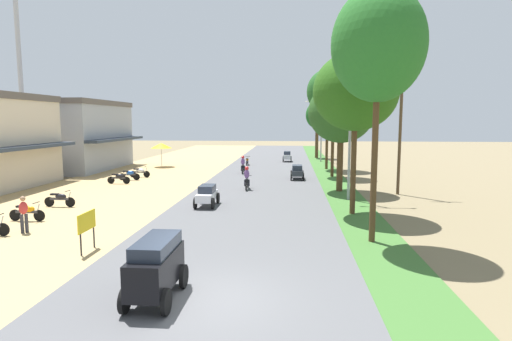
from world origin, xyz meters
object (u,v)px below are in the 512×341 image
Objects in this scene: parked_motorbike_fourth at (119,177)px; car_sedan_charcoal at (297,171)px; streetlamp_far at (316,123)px; street_signboard at (87,224)px; pedestrian_on_shoulder at (24,212)px; car_sedan_white at (207,194)px; vendor_umbrella at (161,146)px; parked_motorbike_sixth at (140,172)px; median_tree_nearest at (378,45)px; car_hatchback_silver at (287,156)px; motorbike_foreground_rider at (247,179)px; parked_motorbike_third at (60,198)px; motorbike_ahead_second at (243,165)px; median_tree_second at (356,92)px; motorbike_ahead_third at (247,161)px; parked_motorbike_second at (27,211)px; median_tree_sixth at (317,116)px; car_van_black at (156,266)px; streetlamp_near at (350,125)px; median_tree_fourth at (333,108)px; median_tree_third at (341,113)px; median_tree_fifth at (328,92)px; parked_motorbike_fifth at (129,174)px; utility_pole_near at (401,119)px; streetlamp_mid at (321,126)px.

car_sedan_charcoal is at bearing 14.54° from parked_motorbike_fourth.
street_signboard is at bearing -103.81° from streetlamp_far.
pedestrian_on_shoulder is 0.72× the size of car_sedan_white.
vendor_umbrella reaches higher than street_signboard.
median_tree_nearest is at bearing -47.57° from parked_motorbike_sixth.
car_hatchback_silver is 20.66m from motorbike_foreground_rider.
parked_motorbike_third is 1.00× the size of motorbike_ahead_second.
median_tree_second is at bearing -77.81° from car_sedan_charcoal.
parked_motorbike_sixth is 30.42m from streetlamp_far.
parked_motorbike_fourth is 16.54m from motorbike_ahead_third.
car_sedan_charcoal reaches higher than parked_motorbike_second.
median_tree_sixth reaches higher than car_hatchback_silver.
car_van_black is 1.07× the size of car_sedan_white.
median_tree_nearest is at bearing -56.93° from vendor_umbrella.
car_sedan_charcoal is at bearing 49.50° from parked_motorbike_second.
streetlamp_near is at bearing 45.33° from street_signboard.
parked_motorbike_sixth is 1.00× the size of motorbike_ahead_second.
car_van_black reaches higher than parked_motorbike_second.
median_tree_fourth reaches higher than car_van_black.
parked_motorbike_third is 0.71× the size of vendor_umbrella.
median_tree_nearest is 1.19× the size of median_tree_second.
streetlamp_near is (0.19, -3.16, -0.80)m from median_tree_third.
median_tree_sixth is (-0.24, 18.32, -0.43)m from median_tree_fourth.
median_tree_fourth reaches higher than car_sedan_charcoal.
pedestrian_on_shoulder is at bearing -83.10° from parked_motorbike_fourth.
car_sedan_charcoal is (12.10, 17.59, -0.22)m from pedestrian_on_shoulder.
median_tree_sixth is at bearing 91.04° from median_tree_fifth.
median_tree_third is 1.03× the size of median_tree_sixth.
utility_pole_near reaches higher than parked_motorbike_fifth.
motorbike_ahead_third is (-0.36, 7.21, -0.28)m from motorbike_ahead_second.
vendor_umbrella is 0.30× the size of median_tree_second.
parked_motorbike_sixth is (0.29, 3.73, 0.00)m from parked_motorbike_fourth.
parked_motorbike_second is 0.80× the size of car_sedan_white.
streetlamp_near is (-0.04, -10.68, -1.33)m from median_tree_fourth.
car_hatchback_silver is at bearing 26.28° from vendor_umbrella.
median_tree_nearest is (16.27, -17.80, 7.25)m from parked_motorbike_sixth.
motorbike_ahead_third is at bearing 95.92° from motorbike_foreground_rider.
median_tree_nearest is 33.55m from car_hatchback_silver.
median_tree_fourth is 1.07× the size of streetlamp_mid.
parked_motorbike_second is 12.28m from car_van_black.
median_tree_fourth is 3.47× the size of car_sedan_white.
pedestrian_on_shoulder reaches higher than car_sedan_white.
street_signboard is (5.42, -20.02, 0.55)m from parked_motorbike_sixth.
median_tree_nearest reaches higher than motorbike_foreground_rider.
car_van_black reaches higher than pedestrian_on_shoulder.
median_tree_fourth is at bearing -89.26° from median_tree_sixth.
median_tree_second is (16.01, 3.01, 5.84)m from parked_motorbike_second.
median_tree_fourth is at bearing -89.90° from median_tree_fifth.
median_tree_fifth reaches higher than car_sedan_white.
median_tree_fifth is at bearing -2.11° from vendor_umbrella.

